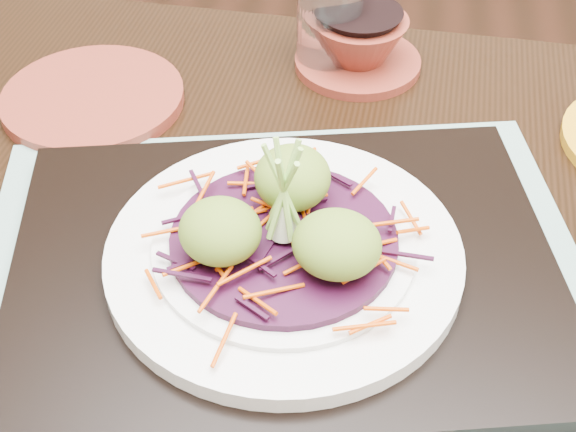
# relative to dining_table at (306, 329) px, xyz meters

# --- Properties ---
(dining_table) EXTENTS (1.20, 0.83, 0.74)m
(dining_table) POSITION_rel_dining_table_xyz_m (0.00, 0.00, 0.00)
(dining_table) COLOR black
(dining_table) RESTS_ON ground
(placemat) EXTENTS (0.57, 0.49, 0.00)m
(placemat) POSITION_rel_dining_table_xyz_m (-0.01, -0.03, 0.10)
(placemat) COLOR gray
(placemat) RESTS_ON dining_table
(serving_tray) EXTENTS (0.50, 0.42, 0.02)m
(serving_tray) POSITION_rel_dining_table_xyz_m (-0.01, -0.03, 0.11)
(serving_tray) COLOR black
(serving_tray) RESTS_ON placemat
(white_plate) EXTENTS (0.28, 0.28, 0.02)m
(white_plate) POSITION_rel_dining_table_xyz_m (-0.01, -0.03, 0.13)
(white_plate) COLOR silver
(white_plate) RESTS_ON serving_tray
(cabbage_bed) EXTENTS (0.18, 0.18, 0.01)m
(cabbage_bed) POSITION_rel_dining_table_xyz_m (-0.01, -0.03, 0.14)
(cabbage_bed) COLOR #320A23
(cabbage_bed) RESTS_ON white_plate
(carrot_julienne) EXTENTS (0.22, 0.22, 0.01)m
(carrot_julienne) POSITION_rel_dining_table_xyz_m (-0.01, -0.03, 0.15)
(carrot_julienne) COLOR #C94303
(carrot_julienne) RESTS_ON cabbage_bed
(guacamole_scoops) EXTENTS (0.15, 0.14, 0.05)m
(guacamole_scoops) POSITION_rel_dining_table_xyz_m (-0.01, -0.03, 0.17)
(guacamole_scoops) COLOR olive
(guacamole_scoops) RESTS_ON cabbage_bed
(scallion_garnish) EXTENTS (0.06, 0.06, 0.10)m
(scallion_garnish) POSITION_rel_dining_table_xyz_m (-0.01, -0.03, 0.19)
(scallion_garnish) COLOR #83B648
(scallion_garnish) RESTS_ON cabbage_bed
(terracotta_side_plate) EXTENTS (0.20, 0.20, 0.01)m
(terracotta_side_plate) POSITION_rel_dining_table_xyz_m (-0.25, 0.18, 0.10)
(terracotta_side_plate) COLOR maroon
(terracotta_side_plate) RESTS_ON dining_table
(water_glass) EXTENTS (0.09, 0.09, 0.10)m
(water_glass) POSITION_rel_dining_table_xyz_m (-0.02, 0.30, 0.15)
(water_glass) COLOR white
(water_glass) RESTS_ON dining_table
(terracotta_bowl_set) EXTENTS (0.17, 0.17, 0.06)m
(terracotta_bowl_set) POSITION_rel_dining_table_xyz_m (0.01, 0.30, 0.12)
(terracotta_bowl_set) COLOR maroon
(terracotta_bowl_set) RESTS_ON dining_table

